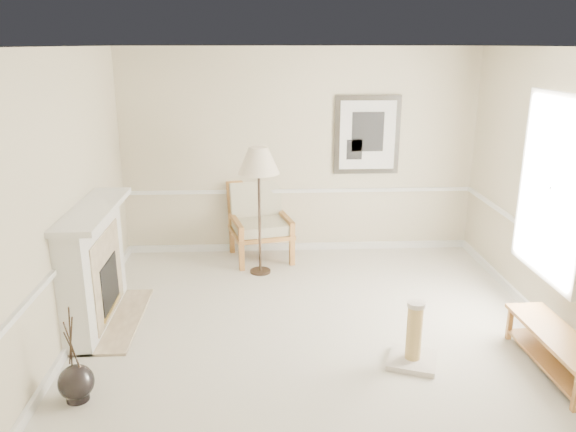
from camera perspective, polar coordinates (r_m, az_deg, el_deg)
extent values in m
plane|color=silver|center=(5.88, 3.02, -12.78)|extent=(5.50, 5.50, 0.00)
cube|color=beige|center=(7.97, 1.18, 6.43)|extent=(5.00, 0.04, 2.90)
cube|color=beige|center=(2.80, 9.37, -14.94)|extent=(5.00, 0.04, 2.90)
cube|color=beige|center=(5.62, -22.98, 0.49)|extent=(0.04, 5.50, 2.90)
cube|color=white|center=(5.10, 3.55, 16.78)|extent=(5.00, 5.50, 0.04)
cube|color=white|center=(8.33, 1.13, -3.10)|extent=(4.95, 0.04, 0.10)
cube|color=white|center=(8.07, 1.16, 2.57)|extent=(4.95, 0.04, 0.05)
cube|color=white|center=(6.40, 25.34, 2.57)|extent=(0.03, 1.20, 1.80)
cube|color=white|center=(6.40, 25.26, 2.57)|extent=(0.05, 1.34, 1.94)
cube|color=black|center=(8.02, 8.05, 8.15)|extent=(0.92, 0.04, 1.10)
cube|color=white|center=(8.00, 8.09, 8.12)|extent=(0.78, 0.01, 0.96)
cube|color=black|center=(7.99, 8.11, 8.47)|extent=(0.45, 0.01, 0.55)
cube|color=white|center=(6.37, -19.17, -5.06)|extent=(0.28, 1.50, 1.25)
cube|color=white|center=(6.15, -19.32, 0.60)|extent=(0.46, 1.64, 0.06)
cube|color=#C6B28E|center=(6.36, -17.85, -5.69)|extent=(0.02, 1.05, 0.95)
cube|color=black|center=(6.41, -17.66, -6.77)|extent=(0.02, 0.62, 0.58)
cube|color=gold|center=(6.51, -17.41, -8.86)|extent=(0.01, 0.66, 0.05)
cube|color=#C6B28E|center=(6.58, -17.30, -10.00)|extent=(0.60, 1.50, 0.03)
sphere|color=black|center=(5.29, -20.72, -15.51)|extent=(0.30, 0.30, 0.30)
cylinder|color=black|center=(5.36, -20.57, -16.69)|extent=(0.19, 0.19, 0.09)
cylinder|color=black|center=(5.09, -21.19, -11.75)|extent=(0.11, 0.09, 0.48)
cylinder|color=black|center=(5.11, -21.15, -12.12)|extent=(0.13, 0.11, 0.39)
cylinder|color=black|center=(5.08, -21.24, -11.37)|extent=(0.06, 0.05, 0.56)
cube|color=olive|center=(7.55, -4.74, -3.99)|extent=(0.08, 0.08, 0.43)
cube|color=olive|center=(8.20, -5.72, -2.28)|extent=(0.08, 0.08, 0.43)
cube|color=olive|center=(7.71, 0.41, -3.48)|extent=(0.08, 0.08, 0.43)
cube|color=olive|center=(8.35, -0.96, -1.85)|extent=(0.08, 0.08, 0.43)
cube|color=olive|center=(7.88, -2.77, -1.63)|extent=(0.96, 0.96, 0.06)
cube|color=olive|center=(8.12, -3.40, 1.52)|extent=(0.82, 0.36, 0.62)
cube|color=olive|center=(7.75, -5.32, -0.50)|extent=(0.25, 0.79, 0.06)
cube|color=olive|center=(7.91, -0.31, -0.08)|extent=(0.25, 0.79, 0.06)
cube|color=white|center=(7.85, -2.78, -0.92)|extent=(0.87, 0.87, 0.14)
cube|color=white|center=(8.05, -3.30, 1.55)|extent=(0.76, 0.38, 0.56)
cylinder|color=black|center=(7.54, -2.83, -5.62)|extent=(0.27, 0.27, 0.03)
cylinder|color=black|center=(7.28, -2.92, -0.02)|extent=(0.04, 0.04, 1.52)
cone|color=#F8E4C6|center=(7.10, -3.01, 5.66)|extent=(0.61, 0.61, 0.33)
cube|color=olive|center=(5.82, 25.72, -10.93)|extent=(0.43, 1.33, 0.04)
cube|color=olive|center=(5.94, 25.39, -13.19)|extent=(0.37, 1.23, 0.03)
cube|color=olive|center=(5.39, 27.25, -15.74)|extent=(0.05, 0.05, 0.34)
cube|color=olive|center=(6.30, 21.59, -10.15)|extent=(0.05, 0.05, 0.34)
cube|color=olive|center=(6.43, 24.04, -9.87)|extent=(0.05, 0.05, 0.34)
cube|color=beige|center=(5.67, 12.49, -14.11)|extent=(0.57, 0.57, 0.06)
cylinder|color=#DDB871|center=(5.52, 12.69, -11.47)|extent=(0.15, 0.15, 0.54)
cylinder|color=beige|center=(5.39, 12.90, -8.76)|extent=(0.17, 0.17, 0.04)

